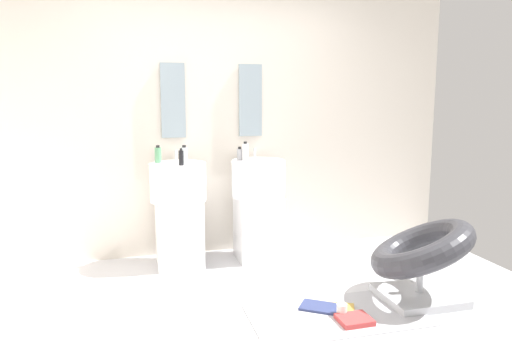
{
  "coord_description": "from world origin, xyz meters",
  "views": [
    {
      "loc": [
        -0.75,
        -2.87,
        1.49
      ],
      "look_at": [
        0.15,
        0.55,
        0.95
      ],
      "focal_mm": 33.4,
      "sensor_mm": 36.0,
      "label": 1
    }
  ],
  "objects": [
    {
      "name": "magazine_ochre",
      "position": [
        0.61,
        0.06,
        0.02
      ],
      "size": [
        0.3,
        0.25,
        0.02
      ],
      "primitive_type": "cube",
      "rotation": [
        0.0,
        0.0,
        -0.42
      ],
      "color": "gold",
      "rests_on": "area_rug"
    },
    {
      "name": "soap_bottle_clear",
      "position": [
        -0.32,
        1.15,
        1.01
      ],
      "size": [
        0.06,
        0.06,
        0.17
      ],
      "color": "silver",
      "rests_on": "pedestal_sink_left"
    },
    {
      "name": "ground_plane",
      "position": [
        0.0,
        0.0,
        -0.02
      ],
      "size": [
        4.8,
        3.6,
        0.04
      ],
      "primitive_type": "cube",
      "color": "silver"
    },
    {
      "name": "area_rug",
      "position": [
        0.58,
        -0.02,
        0.01
      ],
      "size": [
        1.2,
        0.63,
        0.01
      ],
      "primitive_type": "cube",
      "color": "#B2B2B7",
      "rests_on": "ground_plane"
    },
    {
      "name": "vanity_mirror_right",
      "position": [
        0.37,
        1.58,
        1.47
      ],
      "size": [
        0.22,
        0.03,
        0.68
      ],
      "primitive_type": "cube",
      "color": "#8C9EA8"
    },
    {
      "name": "lounge_chair",
      "position": [
        1.28,
        0.07,
        0.35
      ],
      "size": [
        1.08,
        1.07,
        0.65
      ],
      "color": "#B7BABF",
      "rests_on": "ground_plane"
    },
    {
      "name": "magazine_red",
      "position": [
        0.64,
        -0.15,
        0.03
      ],
      "size": [
        0.22,
        0.19,
        0.03
      ],
      "primitive_type": "cube",
      "rotation": [
        0.0,
        0.0,
        0.02
      ],
      "color": "#B73838",
      "rests_on": "area_rug"
    },
    {
      "name": "soap_bottle_white",
      "position": [
        0.25,
        1.31,
        1.01
      ],
      "size": [
        0.06,
        0.06,
        0.17
      ],
      "color": "white",
      "rests_on": "pedestal_sink_right"
    },
    {
      "name": "rear_partition",
      "position": [
        0.0,
        1.65,
        1.3
      ],
      "size": [
        4.8,
        0.1,
        2.6
      ],
      "primitive_type": "cube",
      "color": "beige",
      "rests_on": "ground_plane"
    },
    {
      "name": "soap_bottle_green",
      "position": [
        -0.53,
        1.35,
        1.0
      ],
      "size": [
        0.06,
        0.06,
        0.15
      ],
      "color": "#59996B",
      "rests_on": "pedestal_sink_left"
    },
    {
      "name": "pedestal_sink_right",
      "position": [
        0.37,
        1.28,
        0.51
      ],
      "size": [
        0.49,
        0.49,
        1.03
      ],
      "color": "white",
      "rests_on": "ground_plane"
    },
    {
      "name": "coffee_mug",
      "position": [
        0.6,
        -0.05,
        0.05
      ],
      "size": [
        0.07,
        0.07,
        0.09
      ],
      "primitive_type": "cylinder",
      "color": "white",
      "rests_on": "area_rug"
    },
    {
      "name": "soap_bottle_black",
      "position": [
        -0.35,
        1.14,
        0.99
      ],
      "size": [
        0.05,
        0.05,
        0.14
      ],
      "color": "black",
      "rests_on": "pedestal_sink_left"
    },
    {
      "name": "vanity_mirror_left",
      "position": [
        -0.37,
        1.58,
        1.47
      ],
      "size": [
        0.22,
        0.03,
        0.68
      ],
      "primitive_type": "cube",
      "color": "#8C9EA8"
    },
    {
      "name": "pedestal_sink_left",
      "position": [
        -0.37,
        1.28,
        0.51
      ],
      "size": [
        0.49,
        0.49,
        1.03
      ],
      "color": "white",
      "rests_on": "ground_plane"
    },
    {
      "name": "soap_bottle_grey",
      "position": [
        0.2,
        1.34,
        0.98
      ],
      "size": [
        0.05,
        0.05,
        0.12
      ],
      "color": "#99999E",
      "rests_on": "pedestal_sink_right"
    },
    {
      "name": "magazine_navy",
      "position": [
        0.5,
        0.1,
        0.02
      ],
      "size": [
        0.33,
        0.3,
        0.02
      ],
      "primitive_type": "cube",
      "rotation": [
        0.0,
        0.0,
        -0.61
      ],
      "color": "navy",
      "rests_on": "area_rug"
    }
  ]
}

